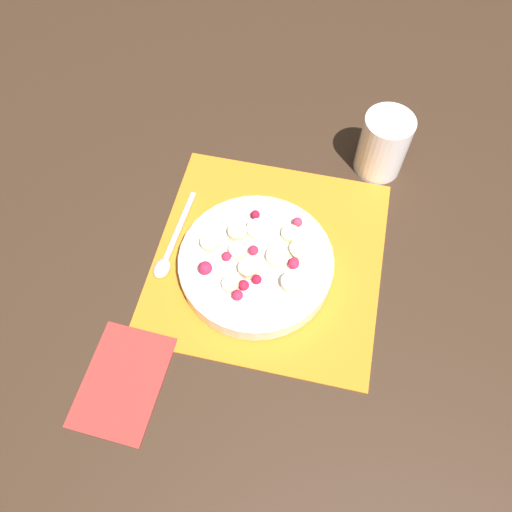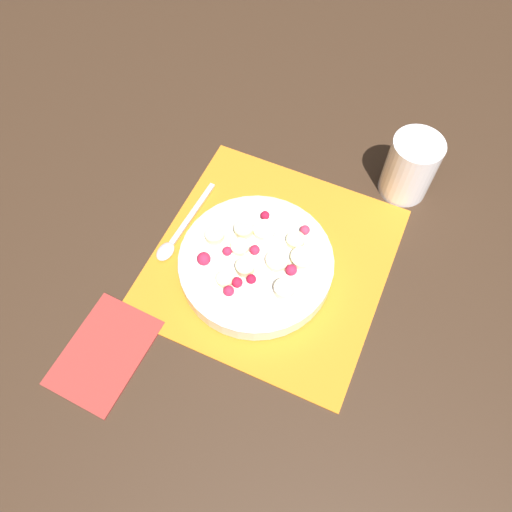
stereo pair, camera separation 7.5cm
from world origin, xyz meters
The scene contains 6 objects.
ground_plane centered at (0.00, 0.00, 0.00)m, with size 3.00×3.00×0.00m, color #382619.
placemat centered at (0.00, 0.00, 0.00)m, with size 0.37×0.36×0.01m.
fruit_bowl centered at (-0.03, 0.01, 0.03)m, with size 0.24×0.24×0.05m.
spoon centered at (-0.03, 0.16, 0.01)m, with size 0.17×0.03×0.01m.
drinking_glass centered at (0.23, -0.15, 0.06)m, with size 0.08×0.08×0.11m.
napkin centered at (-0.24, 0.16, 0.00)m, with size 0.16×0.12×0.01m.
Camera 2 is at (-0.36, -0.14, 0.71)m, focal length 35.00 mm.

